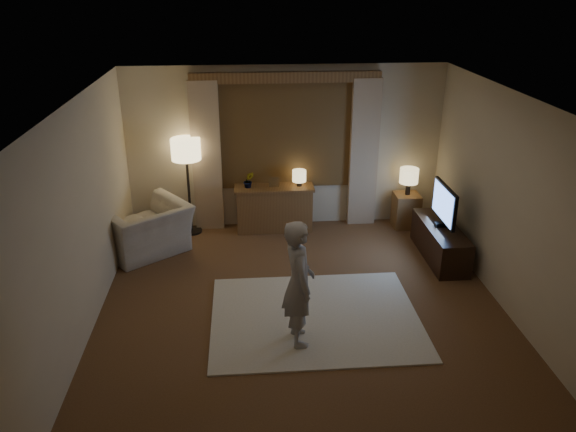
{
  "coord_description": "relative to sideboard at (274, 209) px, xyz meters",
  "views": [
    {
      "loc": [
        -0.66,
        -5.86,
        3.82
      ],
      "look_at": [
        -0.14,
        0.6,
        1.04
      ],
      "focal_mm": 35.0,
      "sensor_mm": 36.0,
      "label": 1
    }
  ],
  "objects": [
    {
      "name": "room",
      "position": [
        0.2,
        -2.0,
        0.98
      ],
      "size": [
        5.04,
        5.54,
        2.64
      ],
      "color": "brown",
      "rests_on": "ground"
    },
    {
      "name": "rug",
      "position": [
        0.34,
        -2.63,
        -0.34
      ],
      "size": [
        2.5,
        2.0,
        0.02
      ],
      "primitive_type": "cube",
      "color": "beige",
      "rests_on": "floor"
    },
    {
      "name": "sideboard",
      "position": [
        0.0,
        0.0,
        0.0
      ],
      "size": [
        1.2,
        0.4,
        0.7
      ],
      "primitive_type": "cube",
      "color": "brown",
      "rests_on": "floor"
    },
    {
      "name": "picture_frame",
      "position": [
        0.0,
        0.0,
        0.45
      ],
      "size": [
        0.16,
        0.02,
        0.2
      ],
      "primitive_type": "cube",
      "color": "brown",
      "rests_on": "sideboard"
    },
    {
      "name": "plant",
      "position": [
        -0.4,
        0.0,
        0.5
      ],
      "size": [
        0.17,
        0.13,
        0.3
      ],
      "primitive_type": "imported",
      "color": "#999999",
      "rests_on": "sideboard"
    },
    {
      "name": "table_lamp_sideboard",
      "position": [
        0.4,
        0.0,
        0.55
      ],
      "size": [
        0.22,
        0.22,
        0.3
      ],
      "color": "black",
      "rests_on": "sideboard"
    },
    {
      "name": "floor_lamp",
      "position": [
        -1.34,
        0.0,
        0.95
      ],
      "size": [
        0.45,
        0.45,
        1.55
      ],
      "color": "black",
      "rests_on": "floor"
    },
    {
      "name": "armchair",
      "position": [
        -1.95,
        -0.68,
        0.03
      ],
      "size": [
        1.54,
        1.51,
        0.76
      ],
      "primitive_type": "imported",
      "rotation": [
        0.0,
        0.0,
        -2.5
      ],
      "color": "beige",
      "rests_on": "floor"
    },
    {
      "name": "side_table",
      "position": [
        2.16,
        -0.05,
        -0.07
      ],
      "size": [
        0.4,
        0.4,
        0.56
      ],
      "primitive_type": "cube",
      "color": "brown",
      "rests_on": "floor"
    },
    {
      "name": "table_lamp_side",
      "position": [
        2.16,
        -0.05,
        0.52
      ],
      "size": [
        0.3,
        0.3,
        0.44
      ],
      "color": "black",
      "rests_on": "side_table"
    },
    {
      "name": "tv_stand",
      "position": [
        2.35,
        -1.2,
        -0.1
      ],
      "size": [
        0.45,
        1.4,
        0.5
      ],
      "primitive_type": "cube",
      "color": "black",
      "rests_on": "floor"
    },
    {
      "name": "tv",
      "position": [
        2.35,
        -1.2,
        0.49
      ],
      "size": [
        0.21,
        0.85,
        0.62
      ],
      "color": "black",
      "rests_on": "tv_stand"
    },
    {
      "name": "person",
      "position": [
        0.09,
        -3.08,
        0.4
      ],
      "size": [
        0.41,
        0.57,
        1.47
      ],
      "primitive_type": "imported",
      "rotation": [
        0.0,
        0.0,
        1.69
      ],
      "color": "#A7A19A",
      "rests_on": "rug"
    }
  ]
}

